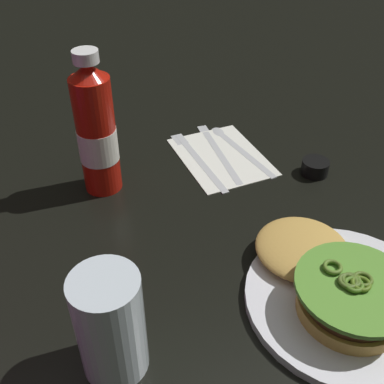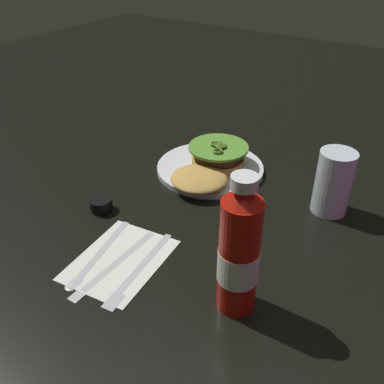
# 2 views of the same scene
# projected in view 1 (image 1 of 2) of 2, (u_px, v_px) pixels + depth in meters

# --- Properties ---
(ground_plane) EXTENTS (3.00, 3.00, 0.00)m
(ground_plane) POSITION_uv_depth(u_px,v_px,m) (233.00, 237.00, 0.66)
(ground_plane) COLOR black
(dinner_plate) EXTENTS (0.25, 0.25, 0.01)m
(dinner_plate) POSITION_uv_depth(u_px,v_px,m) (346.00, 300.00, 0.56)
(dinner_plate) COLOR white
(dinner_plate) RESTS_ON ground_plane
(burger_sandwich) EXTENTS (0.23, 0.14, 0.05)m
(burger_sandwich) POSITION_uv_depth(u_px,v_px,m) (332.00, 278.00, 0.56)
(burger_sandwich) COLOR gold
(burger_sandwich) RESTS_ON dinner_plate
(ketchup_bottle) EXTENTS (0.06, 0.06, 0.23)m
(ketchup_bottle) POSITION_uv_depth(u_px,v_px,m) (96.00, 132.00, 0.69)
(ketchup_bottle) COLOR #B2160B
(ketchup_bottle) RESTS_ON ground_plane
(water_glass) EXTENTS (0.07, 0.07, 0.13)m
(water_glass) POSITION_uv_depth(u_px,v_px,m) (110.00, 325.00, 0.46)
(water_glass) COLOR silver
(water_glass) RESTS_ON ground_plane
(condiment_cup) EXTENTS (0.05, 0.05, 0.03)m
(condiment_cup) POSITION_uv_depth(u_px,v_px,m) (315.00, 167.00, 0.78)
(condiment_cup) COLOR black
(condiment_cup) RESTS_ON ground_plane
(napkin) EXTENTS (0.20, 0.16, 0.00)m
(napkin) POSITION_uv_depth(u_px,v_px,m) (221.00, 156.00, 0.82)
(napkin) COLOR white
(napkin) RESTS_ON ground_plane
(spoon_utensil) EXTENTS (0.19, 0.06, 0.00)m
(spoon_utensil) POSITION_uv_depth(u_px,v_px,m) (233.00, 142.00, 0.85)
(spoon_utensil) COLOR silver
(spoon_utensil) RESTS_ON napkin
(butter_knife) EXTENTS (0.20, 0.02, 0.00)m
(butter_knife) POSITION_uv_depth(u_px,v_px,m) (217.00, 147.00, 0.84)
(butter_knife) COLOR silver
(butter_knife) RESTS_ON napkin
(fork_utensil) EXTENTS (0.20, 0.04, 0.00)m
(fork_utensil) POSITION_uv_depth(u_px,v_px,m) (196.00, 154.00, 0.82)
(fork_utensil) COLOR silver
(fork_utensil) RESTS_ON napkin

